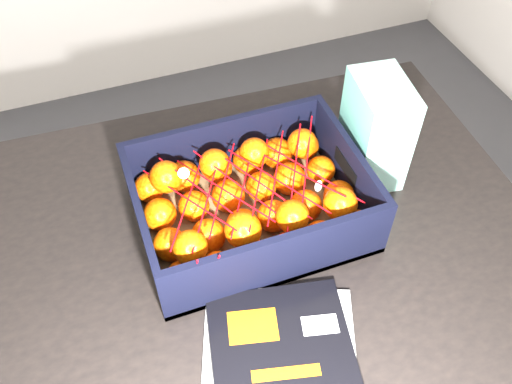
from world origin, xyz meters
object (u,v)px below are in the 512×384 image
object	(u,v)px
magazine_stack	(282,374)
produce_crate	(250,206)
retail_carton	(375,130)
table	(210,286)

from	to	relation	value
magazine_stack	produce_crate	xyz separation A→B (m)	(0.06, 0.29, 0.03)
produce_crate	retail_carton	size ratio (longest dim) A/B	1.90
table	produce_crate	bearing A→B (deg)	26.05
table	retail_carton	bearing A→B (deg)	14.10
table	produce_crate	world-z (taller)	produce_crate
table	produce_crate	xyz separation A→B (m)	(0.10, 0.05, 0.14)
magazine_stack	retail_carton	xyz separation A→B (m)	(0.31, 0.33, 0.09)
table	magazine_stack	xyz separation A→B (m)	(0.04, -0.24, 0.11)
table	magazine_stack	size ratio (longest dim) A/B	3.67
magazine_stack	retail_carton	distance (m)	0.47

